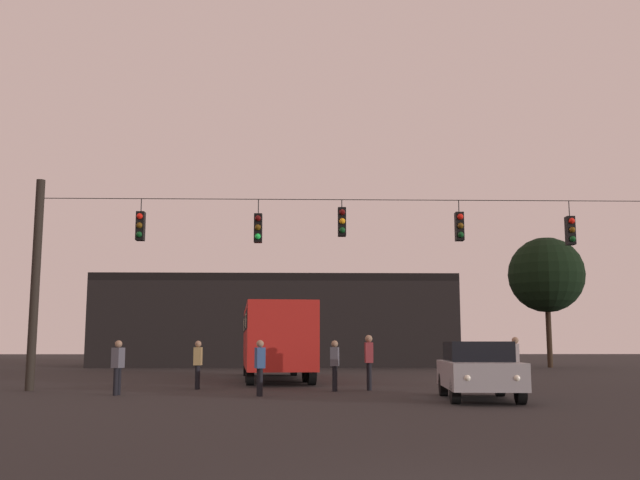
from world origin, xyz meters
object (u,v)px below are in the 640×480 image
(city_bus, at_px, (275,335))
(car_near_right, at_px, (478,369))
(pedestrian_crossing_center, at_px, (516,359))
(pedestrian_far_side, at_px, (260,365))
(pedestrian_crossing_left, at_px, (335,363))
(pedestrian_crossing_right, at_px, (198,362))
(pedestrian_near_bus, at_px, (369,359))
(tree_left_silhouette, at_px, (546,275))
(pedestrian_trailing, at_px, (118,364))

(city_bus, bearing_deg, car_near_right, -62.90)
(pedestrian_crossing_center, bearing_deg, pedestrian_far_side, -156.70)
(pedestrian_crossing_left, xyz_separation_m, pedestrian_crossing_center, (6.17, 1.53, 0.08))
(pedestrian_crossing_right, height_order, pedestrian_far_side, pedestrian_far_side)
(pedestrian_near_bus, height_order, pedestrian_far_side, pedestrian_near_bus)
(car_near_right, xyz_separation_m, pedestrian_near_bus, (-2.52, 4.12, 0.20))
(pedestrian_near_bus, bearing_deg, tree_left_silhouette, 59.34)
(pedestrian_crossing_right, distance_m, pedestrian_far_side, 3.92)
(city_bus, bearing_deg, pedestrian_crossing_right, -109.24)
(car_near_right, relative_size, tree_left_silhouette, 0.53)
(pedestrian_crossing_left, xyz_separation_m, pedestrian_trailing, (-6.36, -1.60, -0.01))
(pedestrian_far_side, bearing_deg, pedestrian_near_bus, 37.80)
(pedestrian_near_bus, height_order, pedestrian_trailing, pedestrian_near_bus)
(pedestrian_crossing_left, distance_m, pedestrian_trailing, 6.55)
(pedestrian_crossing_center, bearing_deg, car_near_right, -116.17)
(car_near_right, height_order, pedestrian_crossing_left, pedestrian_crossing_left)
(city_bus, bearing_deg, pedestrian_far_side, -90.45)
(pedestrian_far_side, height_order, tree_left_silhouette, tree_left_silhouette)
(city_bus, height_order, pedestrian_crossing_right, city_bus)
(car_near_right, height_order, pedestrian_trailing, pedestrian_trailing)
(pedestrian_trailing, bearing_deg, pedestrian_crossing_center, 14.01)
(tree_left_silhouette, bearing_deg, city_bus, -136.70)
(city_bus, bearing_deg, pedestrian_crossing_center, -36.60)
(pedestrian_crossing_left, bearing_deg, city_bus, 105.58)
(pedestrian_near_bus, distance_m, pedestrian_far_side, 4.24)
(pedestrian_crossing_center, distance_m, pedestrian_crossing_right, 10.61)
(city_bus, relative_size, pedestrian_trailing, 7.14)
(pedestrian_crossing_right, distance_m, pedestrian_near_bus, 5.60)
(pedestrian_crossing_center, height_order, tree_left_silhouette, tree_left_silhouette)
(car_near_right, xyz_separation_m, pedestrian_far_side, (-5.87, 1.52, 0.08))
(pedestrian_crossing_right, xyz_separation_m, pedestrian_near_bus, (5.56, -0.64, 0.12))
(city_bus, xyz_separation_m, pedestrian_far_side, (-0.08, -9.79, -0.98))
(pedestrian_crossing_center, bearing_deg, pedestrian_crossing_right, -177.97)
(car_near_right, xyz_separation_m, pedestrian_crossing_left, (-3.64, 3.61, 0.09))
(pedestrian_crossing_center, height_order, pedestrian_far_side, pedestrian_crossing_center)
(pedestrian_crossing_left, height_order, pedestrian_trailing, pedestrian_crossing_left)
(city_bus, height_order, pedestrian_near_bus, city_bus)
(city_bus, xyz_separation_m, pedestrian_crossing_center, (8.32, -6.18, -0.90))
(pedestrian_crossing_center, xyz_separation_m, pedestrian_crossing_right, (-10.61, -0.38, -0.08))
(pedestrian_crossing_left, bearing_deg, pedestrian_crossing_right, 165.47)
(city_bus, distance_m, car_near_right, 12.76)
(pedestrian_crossing_right, bearing_deg, tree_left_silhouette, 49.46)
(car_near_right, distance_m, pedestrian_crossing_center, 5.73)
(pedestrian_crossing_right, height_order, pedestrian_near_bus, pedestrian_near_bus)
(pedestrian_near_bus, xyz_separation_m, tree_left_silhouette, (13.80, 23.28, 4.95))
(pedestrian_near_bus, bearing_deg, city_bus, 114.43)
(pedestrian_trailing, bearing_deg, pedestrian_crossing_left, 14.14)
(pedestrian_crossing_right, bearing_deg, pedestrian_trailing, -124.93)
(pedestrian_crossing_right, bearing_deg, pedestrian_near_bus, -6.61)
(pedestrian_crossing_left, height_order, pedestrian_crossing_center, pedestrian_crossing_center)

